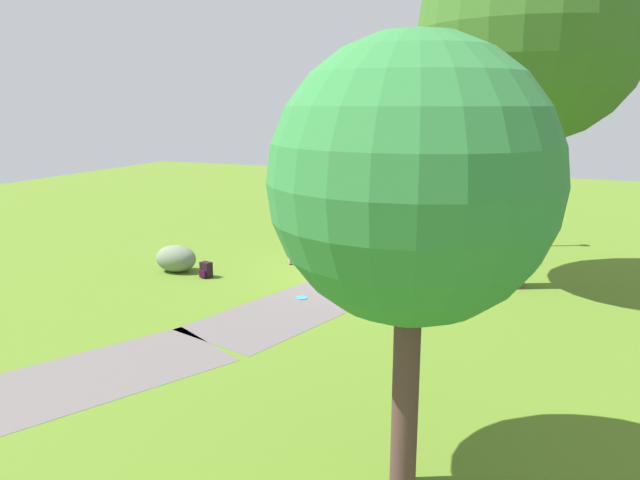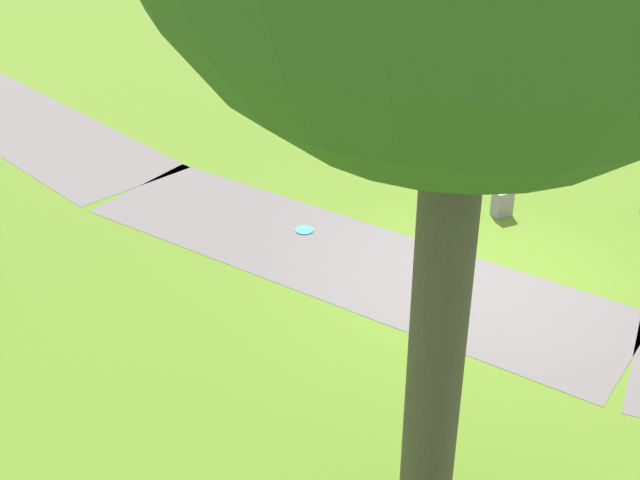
# 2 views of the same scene
# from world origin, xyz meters

# --- Properties ---
(ground_plane) EXTENTS (48.00, 48.00, 0.00)m
(ground_plane) POSITION_xyz_m (0.00, 0.00, 0.00)
(ground_plane) COLOR #527320
(footpath_segment_mid) EXTENTS (8.27, 4.27, 0.01)m
(footpath_segment_mid) POSITION_xyz_m (1.80, -0.08, 0.00)
(footpath_segment_mid) COLOR #5F5858
(footpath_segment_mid) RESTS_ON ground
(footpath_segment_far) EXTENTS (8.06, 5.57, 0.01)m
(footpath_segment_far) POSITION_xyz_m (9.18, -3.06, 0.00)
(footpath_segment_far) COLOR #5F5858
(footpath_segment_far) RESTS_ON ground
(lawn_boulder) EXTENTS (0.88, 1.18, 0.71)m
(lawn_boulder) POSITION_xyz_m (1.77, -4.62, 0.36)
(lawn_boulder) COLOR slate
(lawn_boulder) RESTS_ON ground
(backpack_by_boulder) EXTENTS (0.31, 0.32, 0.40)m
(backpack_by_boulder) POSITION_xyz_m (1.95, -3.60, 0.19)
(backpack_by_boulder) COLOR black
(backpack_by_boulder) RESTS_ON ground
(spare_backpack_on_lawn) EXTENTS (0.35, 0.35, 0.40)m
(spare_backpack_on_lawn) POSITION_xyz_m (-0.10, -2.06, 0.19)
(spare_backpack_on_lawn) COLOR gray
(spare_backpack_on_lawn) RESTS_ON ground
(frisbee_on_grass) EXTENTS (0.27, 0.27, 0.02)m
(frisbee_on_grass) POSITION_xyz_m (2.59, -0.65, 0.01)
(frisbee_on_grass) COLOR #3093E5
(frisbee_on_grass) RESTS_ON ground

